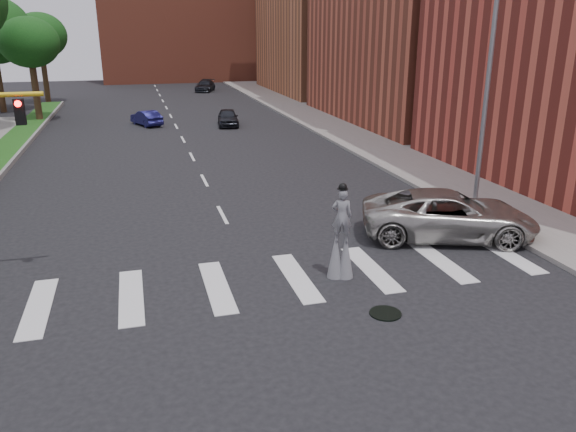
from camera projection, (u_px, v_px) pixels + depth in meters
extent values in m
plane|color=black|center=(265.00, 296.00, 16.77)|extent=(160.00, 160.00, 0.00)
cube|color=gray|center=(10.00, 165.00, 32.38)|extent=(0.20, 60.00, 0.28)
cube|color=slate|center=(350.00, 133.00, 42.76)|extent=(5.00, 90.00, 0.18)
cylinder|color=black|center=(385.00, 313.00, 15.69)|extent=(0.90, 0.90, 0.04)
cube|color=#B16441|center=(338.00, 8.00, 68.54)|extent=(16.00, 22.00, 20.00)
cube|color=#9E4731|center=(187.00, 20.00, 86.77)|extent=(26.00, 14.00, 18.00)
cylinder|color=slate|center=(485.00, 106.00, 23.61)|extent=(0.20, 0.20, 9.00)
cube|color=black|center=(20.00, 112.00, 16.20)|extent=(0.28, 0.18, 0.75)
cylinder|color=#FF0C0C|center=(18.00, 104.00, 16.03)|extent=(0.18, 0.06, 0.18)
cylinder|color=#382416|center=(345.00, 260.00, 17.86)|extent=(0.07, 0.07, 1.19)
cylinder|color=#382416|center=(335.00, 260.00, 17.87)|extent=(0.07, 0.07, 1.19)
cone|color=slate|center=(346.00, 255.00, 17.81)|extent=(0.52, 0.52, 1.49)
cone|color=slate|center=(336.00, 255.00, 17.83)|extent=(0.52, 0.52, 1.49)
imported|color=slate|center=(342.00, 216.00, 17.40)|extent=(0.73, 0.59, 1.74)
sphere|color=black|center=(343.00, 187.00, 17.11)|extent=(0.26, 0.26, 0.26)
cylinder|color=black|center=(343.00, 189.00, 17.12)|extent=(0.34, 0.34, 0.02)
cube|color=yellow|center=(342.00, 200.00, 17.38)|extent=(0.22, 0.05, 0.10)
imported|color=#A4A19B|center=(449.00, 215.00, 21.21)|extent=(7.12, 4.97, 1.80)
imported|color=black|center=(228.00, 117.00, 46.13)|extent=(2.08, 4.18, 1.37)
imported|color=navy|center=(146.00, 118.00, 46.30)|extent=(2.64, 3.98, 1.24)
imported|color=black|center=(205.00, 86.00, 71.84)|extent=(3.41, 5.23, 1.41)
cylinder|color=#382416|center=(36.00, 90.00, 47.37)|extent=(0.56, 0.56, 5.35)
ellipsoid|color=#103812|center=(29.00, 42.00, 46.14)|extent=(4.85, 4.85, 4.12)
cylinder|color=#382416|center=(45.00, 77.00, 59.51)|extent=(0.56, 0.56, 5.60)
ellipsoid|color=#103812|center=(40.00, 35.00, 58.19)|extent=(5.47, 5.47, 4.65)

